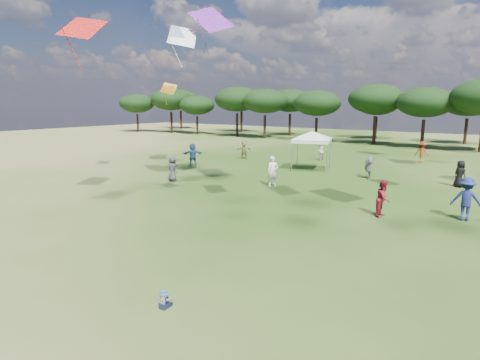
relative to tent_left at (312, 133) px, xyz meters
The scene contains 5 objects.
ground 24.43m from the tent_left, 75.23° to the right, with size 140.00×140.00×0.00m, color #314F17.
tree_line 25.57m from the tent_left, 70.30° to the left, with size 108.78×17.63×7.77m.
tent_left is the anchor object (origin of this frame).
toddler 22.48m from the tent_left, 73.73° to the right, with size 0.33×0.36×0.47m.
festival_crowd 4.19m from the tent_left, 30.74° to the right, with size 28.80×19.62×1.92m.
Camera 1 is at (7.07, -4.48, 5.13)m, focal length 30.00 mm.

